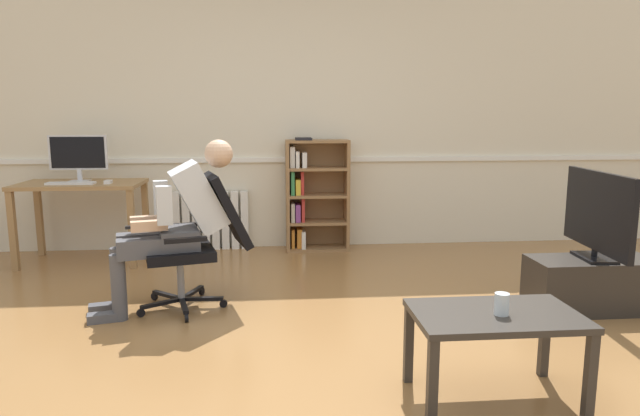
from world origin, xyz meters
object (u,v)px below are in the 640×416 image
object	(u,v)px
drinking_glass	(502,304)
office_chair	(201,236)
bookshelf	(312,195)
tv_stand	(592,284)
imac_monitor	(78,155)
coffee_table	(495,325)
computer_desk	(81,195)
computer_mouse	(108,182)
keyboard	(71,183)
radiator	(211,220)
person_seated	(175,220)
tv_screen	(598,214)

from	to	relation	value
drinking_glass	office_chair	bearing A→B (deg)	136.04
bookshelf	tv_stand	bearing A→B (deg)	-47.33
imac_monitor	coffee_table	world-z (taller)	imac_monitor
computer_desk	computer_mouse	size ratio (longest dim) A/B	11.07
keyboard	computer_mouse	bearing A→B (deg)	3.53
drinking_glass	coffee_table	bearing A→B (deg)	109.00
coffee_table	computer_desk	bearing A→B (deg)	134.85
drinking_glass	computer_desk	bearing A→B (deg)	134.64
bookshelf	office_chair	distance (m)	1.89
radiator	drinking_glass	bearing A→B (deg)	-62.54
person_seated	tv_stand	bearing A→B (deg)	69.55
bookshelf	drinking_glass	distance (m)	3.24
imac_monitor	person_seated	distance (m)	1.89
radiator	drinking_glass	size ratio (longest dim) A/B	7.34
computer_mouse	person_seated	distance (m)	1.52
tv_screen	coffee_table	world-z (taller)	tv_screen
keyboard	office_chair	size ratio (longest dim) A/B	0.43
imac_monitor	person_seated	world-z (taller)	person_seated
radiator	person_seated	distance (m)	1.83
keyboard	drinking_glass	bearing A→B (deg)	-43.55
imac_monitor	tv_screen	size ratio (longest dim) A/B	0.59
keyboard	bookshelf	size ratio (longest dim) A/B	0.36
office_chair	tv_stand	xyz separation A→B (m)	(2.76, -0.34, -0.33)
person_seated	drinking_glass	world-z (taller)	person_seated
tv_screen	keyboard	bearing A→B (deg)	74.02
bookshelf	office_chair	bearing A→B (deg)	-119.21
tv_screen	coffee_table	xyz separation A→B (m)	(-1.20, -1.15, -0.32)
keyboard	office_chair	bearing A→B (deg)	-43.04
tv_stand	coffee_table	distance (m)	1.67
office_chair	coffee_table	bearing A→B (deg)	31.84
computer_desk	radiator	size ratio (longest dim) A/B	1.44
imac_monitor	keyboard	size ratio (longest dim) A/B	1.27
computer_desk	tv_screen	distance (m)	4.38
computer_desk	coffee_table	world-z (taller)	computer_desk
keyboard	tv_stand	size ratio (longest dim) A/B	0.48
tv_screen	coffee_table	distance (m)	1.69
computer_mouse	person_seated	world-z (taller)	person_seated
computer_mouse	tv_stand	bearing A→B (deg)	-22.93
tv_screen	drinking_glass	size ratio (longest dim) A/B	8.65
bookshelf	tv_screen	bearing A→B (deg)	-47.30
bookshelf	drinking_glass	xyz separation A→B (m)	(0.66, -3.17, -0.07)
office_chair	imac_monitor	bearing A→B (deg)	-152.58
bookshelf	coffee_table	world-z (taller)	bookshelf
coffee_table	tv_stand	bearing A→B (deg)	43.81
radiator	bookshelf	bearing A→B (deg)	-5.42
coffee_table	keyboard	bearing A→B (deg)	136.68
person_seated	tv_screen	xyz separation A→B (m)	(2.93, -0.30, 0.05)
keyboard	coffee_table	world-z (taller)	keyboard
computer_mouse	tv_screen	xyz separation A→B (m)	(3.74, -1.58, -0.07)
imac_monitor	tv_screen	xyz separation A→B (m)	(4.06, -1.78, -0.31)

